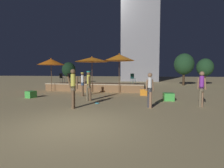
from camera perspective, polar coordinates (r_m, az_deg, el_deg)
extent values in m
plane|color=tan|center=(5.87, -13.08, -13.36)|extent=(120.00, 120.00, 0.00)
cube|color=olive|center=(16.72, -4.94, -0.94)|extent=(8.94, 3.08, 0.61)
cube|color=#CCB793|center=(15.27, -6.57, -0.13)|extent=(8.94, 0.12, 0.08)
cylinder|color=brown|center=(14.39, 2.34, 2.35)|extent=(0.05, 0.05, 2.65)
cone|color=orange|center=(14.43, 2.36, 8.65)|extent=(2.49, 2.49, 0.52)
sphere|color=orange|center=(14.46, 2.36, 9.85)|extent=(0.08, 0.08, 0.08)
cylinder|color=brown|center=(15.07, -6.52, 2.30)|extent=(0.05, 0.05, 2.60)
cone|color=orange|center=(15.10, -6.57, 7.97)|extent=(2.88, 2.88, 0.38)
sphere|color=orange|center=(15.11, -6.58, 8.84)|extent=(0.08, 0.08, 0.08)
cylinder|color=brown|center=(16.37, -19.16, 1.80)|extent=(0.05, 0.05, 2.35)
cone|color=orange|center=(16.38, -19.28, 6.83)|extent=(2.36, 2.36, 0.52)
sphere|color=orange|center=(16.40, -19.31, 7.88)|extent=(0.08, 0.08, 0.08)
cube|color=#4CC651|center=(11.12, 17.97, -3.99)|extent=(0.64, 0.64, 0.47)
cube|color=orange|center=(13.18, 10.41, -2.64)|extent=(0.55, 0.55, 0.46)
cube|color=#4CC651|center=(12.94, -24.96, -3.09)|extent=(0.67, 0.67, 0.45)
cylinder|color=brown|center=(8.63, -12.37, -4.80)|extent=(0.13, 0.13, 0.87)
cylinder|color=brown|center=(8.45, -12.60, -4.99)|extent=(0.13, 0.13, 0.87)
cylinder|color=#72664C|center=(8.47, -12.54, -1.45)|extent=(0.22, 0.22, 0.24)
cylinder|color=#D8D14C|center=(8.45, -12.58, 0.93)|extent=(0.22, 0.22, 0.67)
cylinder|color=brown|center=(8.49, -13.79, 0.48)|extent=(0.22, 0.13, 0.60)
cylinder|color=brown|center=(8.42, -11.34, 0.49)|extent=(0.11, 0.10, 0.59)
sphere|color=brown|center=(8.44, -12.62, 4.00)|extent=(0.24, 0.24, 0.24)
cylinder|color=#3F3F47|center=(8.73, 11.91, -4.99)|extent=(0.13, 0.13, 0.78)
cylinder|color=#997051|center=(8.59, 12.46, -5.14)|extent=(0.13, 0.13, 0.78)
cylinder|color=#3F3F47|center=(8.60, 12.23, -1.97)|extent=(0.20, 0.20, 0.24)
cylinder|color=white|center=(8.57, 12.26, 0.15)|extent=(0.20, 0.20, 0.60)
cylinder|color=#997051|center=(8.50, 11.30, -0.35)|extent=(0.15, 0.13, 0.54)
cylinder|color=#997051|center=(8.66, 13.19, -0.29)|extent=(0.16, 0.14, 0.54)
sphere|color=#997051|center=(8.56, 12.30, 2.86)|extent=(0.21, 0.21, 0.21)
cylinder|color=#72664C|center=(9.64, 26.85, -4.38)|extent=(0.13, 0.13, 0.82)
cylinder|color=#997051|center=(9.79, 27.31, -4.27)|extent=(0.13, 0.13, 0.82)
cylinder|color=#72664C|center=(9.66, 27.17, -1.46)|extent=(0.21, 0.21, 0.24)
cylinder|color=purple|center=(9.64, 27.24, 0.51)|extent=(0.21, 0.21, 0.63)
cylinder|color=#997051|center=(9.57, 28.14, 0.04)|extent=(0.15, 0.15, 0.56)
cylinder|color=#997051|center=(9.72, 26.32, 0.16)|extent=(0.12, 0.12, 0.56)
sphere|color=#997051|center=(9.62, 27.32, 3.03)|extent=(0.22, 0.22, 0.22)
cylinder|color=brown|center=(10.62, -7.11, -3.20)|extent=(0.13, 0.13, 0.83)
cylinder|color=#72664C|center=(10.61, -8.05, -3.22)|extent=(0.13, 0.13, 0.83)
cylinder|color=#72664C|center=(10.57, -7.60, -0.54)|extent=(0.21, 0.21, 0.24)
cylinder|color=#D8D14C|center=(10.54, -7.62, 1.29)|extent=(0.21, 0.21, 0.64)
cylinder|color=brown|center=(10.72, -7.71, 0.97)|extent=(0.17, 0.25, 0.57)
cylinder|color=brown|center=(10.37, -7.52, 0.87)|extent=(0.12, 0.14, 0.57)
sphere|color=brown|center=(10.53, -7.64, 3.63)|extent=(0.23, 0.23, 0.23)
cylinder|color=teal|center=(10.53, -7.64, 4.00)|extent=(0.25, 0.25, 0.07)
cylinder|color=brown|center=(12.81, -9.53, -2.09)|extent=(0.13, 0.13, 0.79)
cylinder|color=brown|center=(12.64, -9.60, -2.17)|extent=(0.13, 0.13, 0.79)
cylinder|color=#2D4C7F|center=(12.69, -9.59, 0.00)|extent=(0.20, 0.20, 0.24)
cylinder|color=white|center=(12.67, -9.60, 1.45)|extent=(0.20, 0.20, 0.60)
cylinder|color=brown|center=(12.69, -10.35, 1.13)|extent=(0.12, 0.11, 0.54)
cylinder|color=brown|center=(12.66, -8.85, 1.14)|extent=(0.13, 0.11, 0.54)
sphere|color=brown|center=(12.66, -9.63, 3.30)|extent=(0.21, 0.21, 0.21)
cylinder|color=#D8D14C|center=(12.65, -9.63, 3.59)|extent=(0.24, 0.24, 0.07)
cylinder|color=#47474C|center=(16.92, -13.45, 1.09)|extent=(0.02, 0.02, 0.45)
cylinder|color=#47474C|center=(17.13, -12.74, 1.13)|extent=(0.02, 0.02, 0.45)
cylinder|color=#47474C|center=(17.13, -14.16, 1.11)|extent=(0.02, 0.02, 0.45)
cylinder|color=#47474C|center=(17.34, -13.45, 1.16)|extent=(0.02, 0.02, 0.45)
cylinder|color=#47474C|center=(17.12, -13.46, 1.88)|extent=(0.40, 0.40, 0.02)
cube|color=#47474C|center=(17.23, -13.88, 2.63)|extent=(0.15, 0.35, 0.45)
cylinder|color=#2D3338|center=(18.21, -12.43, 1.31)|extent=(0.02, 0.02, 0.45)
cylinder|color=#2D3338|center=(18.07, -13.26, 1.27)|extent=(0.02, 0.02, 0.45)
cylinder|color=#2D3338|center=(17.95, -11.96, 1.27)|extent=(0.02, 0.02, 0.45)
cylinder|color=#2D3338|center=(17.80, -12.79, 1.24)|extent=(0.02, 0.02, 0.45)
cylinder|color=#2D3338|center=(18.00, -12.62, 1.99)|extent=(0.40, 0.40, 0.02)
cube|color=#2D3338|center=(17.84, -12.36, 2.70)|extent=(0.24, 0.31, 0.45)
cylinder|color=#2D3338|center=(17.47, -15.97, 1.13)|extent=(0.02, 0.02, 0.45)
cylinder|color=#2D3338|center=(17.67, -15.24, 1.18)|extent=(0.02, 0.02, 0.45)
cylinder|color=#2D3338|center=(17.69, -16.62, 1.15)|extent=(0.02, 0.02, 0.45)
cylinder|color=#2D3338|center=(17.89, -15.89, 1.20)|extent=(0.02, 0.02, 0.45)
cylinder|color=#2D3338|center=(17.67, -15.95, 1.89)|extent=(0.40, 0.40, 0.02)
cube|color=#2D3338|center=(17.79, -16.32, 2.63)|extent=(0.16, 0.35, 0.45)
cylinder|color=#1E4C47|center=(15.47, 6.72, 0.91)|extent=(0.02, 0.02, 0.45)
cylinder|color=#1E4C47|center=(15.62, 7.68, 0.93)|extent=(0.02, 0.02, 0.45)
cylinder|color=#1E4C47|center=(15.73, 6.18, 0.96)|extent=(0.02, 0.02, 0.45)
cylinder|color=#1E4C47|center=(15.88, 7.12, 0.98)|extent=(0.02, 0.02, 0.45)
cylinder|color=#1E4C47|center=(15.66, 6.93, 1.77)|extent=(0.40, 0.40, 0.02)
cube|color=#1E4C47|center=(15.80, 6.63, 2.60)|extent=(0.31, 0.23, 0.45)
cylinder|color=#33B2D8|center=(9.73, -4.85, -6.21)|extent=(0.22, 0.22, 0.03)
cylinder|color=#3D2B1C|center=(26.53, 27.97, 1.27)|extent=(0.28, 0.28, 1.38)
ellipsoid|color=#1E4223|center=(26.52, 28.09, 4.84)|extent=(2.14, 2.14, 2.35)
cylinder|color=#3D2B1C|center=(24.13, 22.33, 1.51)|extent=(0.28, 0.28, 1.63)
ellipsoid|color=#1E4223|center=(24.13, 22.45, 6.04)|extent=(2.43, 2.43, 2.67)
cylinder|color=#3D2B1C|center=(27.00, -13.88, 1.44)|extent=(0.28, 0.28, 1.16)
ellipsoid|color=black|center=(26.97, -13.94, 4.58)|extent=(2.00, 2.00, 2.20)
cube|color=gray|center=(33.56, 9.20, 13.63)|extent=(6.72, 3.76, 14.74)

